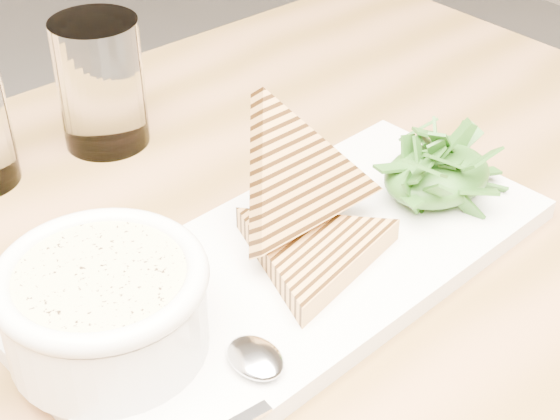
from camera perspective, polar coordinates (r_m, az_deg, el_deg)
table_top at (r=0.63m, az=-5.73°, el=-7.66°), size 1.16×0.79×0.04m
table_leg_br at (r=1.33m, az=5.87°, el=-2.66°), size 0.06×0.06×0.73m
platter at (r=0.64m, az=1.13°, el=-3.89°), size 0.42×0.22×0.02m
soup_bowl at (r=0.56m, az=-11.48°, el=-6.90°), size 0.13×0.13×0.05m
soup at (r=0.54m, az=-11.86°, el=-4.51°), size 0.11×0.11×0.01m
bowl_rim at (r=0.54m, az=-11.88°, el=-4.34°), size 0.13×0.13×0.01m
sandwich_flat at (r=0.62m, az=2.17°, el=-2.82°), size 0.17×0.17×0.02m
sandwich_lean at (r=0.63m, az=1.22°, el=2.06°), size 0.15×0.16×0.16m
salad_base at (r=0.70m, az=10.40°, el=2.30°), size 0.09×0.07×0.04m
arugula_pile at (r=0.70m, az=10.47°, el=2.90°), size 0.11×0.10×0.05m
spoon_bowl at (r=0.55m, az=-1.64°, el=-9.79°), size 0.03×0.05×0.01m
glass_far at (r=0.79m, az=-11.84°, el=8.24°), size 0.08×0.08×0.12m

